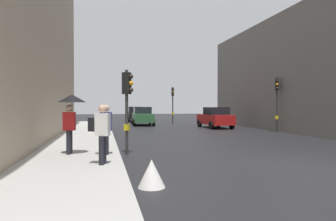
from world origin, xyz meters
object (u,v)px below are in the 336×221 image
Objects in this scene: pedestrian_with_black_backpack at (101,130)px; traffic_light_far_median at (173,98)px; car_dark_suv at (135,114)px; pedestrian_with_grey_backpack at (105,126)px; warning_sign_triangle at (152,173)px; car_red_sedan at (215,118)px; traffic_light_mid_street at (277,94)px; pedestrian_with_umbrella at (71,107)px; car_green_estate at (143,116)px; traffic_light_near_right at (127,96)px.

traffic_light_far_median is at bearing 71.91° from pedestrian_with_black_backpack.
car_dark_suv is 2.38× the size of pedestrian_with_grey_backpack.
car_red_sedan is at bearing 64.82° from warning_sign_triangle.
pedestrian_with_grey_backpack is 2.72× the size of warning_sign_triangle.
pedestrian_with_black_backpack is (-12.16, -10.38, -1.53)m from traffic_light_mid_street.
car_red_sedan is at bearing 51.37° from pedestrian_with_umbrella.
car_green_estate reaches higher than warning_sign_triangle.
traffic_light_mid_street is 1.83× the size of pedestrian_with_umbrella.
traffic_light_near_right is at bearing -145.49° from traffic_light_mid_street.
car_green_estate is 20.51m from pedestrian_with_black_backpack.
pedestrian_with_black_backpack is 2.72× the size of warning_sign_triangle.
car_green_estate is 22.57m from warning_sign_triangle.
pedestrian_with_black_backpack is (-3.81, -20.15, 0.29)m from car_green_estate.
car_dark_suv is at bearing 79.01° from pedestrian_with_umbrella.
traffic_light_mid_street is 13.04m from traffic_light_far_median.
traffic_light_far_median is 21.95m from pedestrian_with_grey_backpack.
traffic_light_near_right is 24.89m from car_dark_suv.
pedestrian_with_umbrella is 1.21× the size of pedestrian_with_black_backpack.
car_dark_suv is at bearing 114.56° from car_red_sedan.
traffic_light_near_right is at bearing -96.59° from car_dark_suv.
traffic_light_mid_street is 15.58m from pedestrian_with_umbrella.
warning_sign_triangle is (-11.01, -12.64, -2.37)m from traffic_light_mid_street.
traffic_light_far_median is 25.63m from warning_sign_triangle.
traffic_light_far_median reaches higher than car_green_estate.
pedestrian_with_black_backpack reaches higher than car_green_estate.
car_dark_suv is at bearing 89.79° from car_green_estate.
pedestrian_with_umbrella is (-10.44, -13.06, 0.96)m from car_red_sedan.
traffic_light_far_median reaches higher than pedestrian_with_umbrella.
car_green_estate is (-8.35, 9.77, -1.82)m from traffic_light_mid_street.
pedestrian_with_umbrella is 2.51m from pedestrian_with_black_backpack.
traffic_light_mid_street reaches higher than traffic_light_far_median.
traffic_light_near_right is at bearing 44.99° from pedestrian_with_grey_backpack.
pedestrian_with_umbrella is (-4.87, -17.98, 0.96)m from car_green_estate.
traffic_light_near_right is 15.16m from car_red_sedan.
pedestrian_with_umbrella reaches higher than car_red_sedan.
car_red_sedan is (-2.78, 4.86, -1.82)m from traffic_light_mid_street.
car_green_estate is 18.69m from pedestrian_with_grey_backpack.
car_dark_suv is 2.38× the size of pedestrian_with_black_backpack.
traffic_light_far_median reaches higher than car_red_sedan.
traffic_light_far_median is 23.72m from pedestrian_with_black_backpack.
traffic_light_far_median is at bearing 33.58° from car_green_estate.
warning_sign_triangle is at bearing -131.05° from traffic_light_mid_street.
car_green_estate is at bearing -90.21° from car_dark_suv.
pedestrian_with_umbrella reaches higher than pedestrian_with_black_backpack.
warning_sign_triangle is (-6.19, -24.76, -2.36)m from traffic_light_far_median.
car_green_estate is at bearing -146.42° from traffic_light_far_median.
traffic_light_mid_street is at bearing 35.37° from pedestrian_with_grey_backpack.
traffic_light_mid_street reaches higher than pedestrian_with_umbrella.
traffic_light_far_median is 5.98× the size of warning_sign_triangle.
pedestrian_with_grey_backpack is at bearing -124.64° from car_red_sedan.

